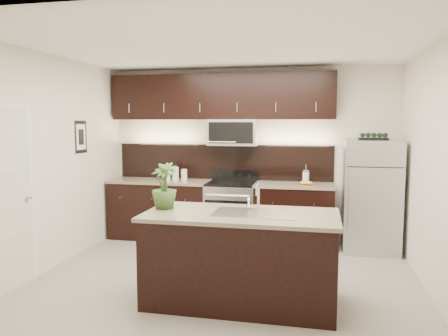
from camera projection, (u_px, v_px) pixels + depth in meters
name	position (u px, v px, depth m)	size (l,w,h in m)	color
ground	(225.00, 281.00, 5.13)	(4.50, 4.50, 0.00)	gray
room_walls	(215.00, 137.00, 4.94)	(4.52, 4.02, 2.71)	beige
counter_run	(219.00, 211.00, 6.82)	(3.51, 0.65, 0.94)	black
upper_fixtures	(222.00, 104.00, 6.78)	(3.49, 0.40, 1.66)	black
island	(241.00, 258.00, 4.48)	(1.96, 0.96, 0.94)	black
sink_faucet	(256.00, 212.00, 4.41)	(0.84, 0.50, 0.28)	silver
refrigerator	(371.00, 196.00, 6.26)	(0.78, 0.70, 1.61)	#B2B2B7
wine_rack	(373.00, 137.00, 6.17)	(0.40, 0.25, 0.10)	black
plant	(164.00, 186.00, 4.64)	(0.27, 0.27, 0.49)	#315020
canisters	(173.00, 173.00, 6.88)	(0.38, 0.16, 0.25)	silver
french_press	(306.00, 177.00, 6.43)	(0.10, 0.10, 0.29)	silver
bananas	(302.00, 183.00, 6.42)	(0.19, 0.15, 0.06)	gold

